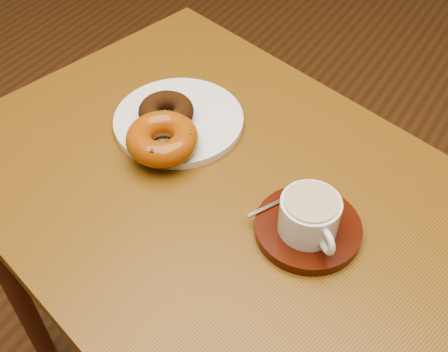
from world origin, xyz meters
The scene contains 7 objects.
cafe_table centered at (0.09, 0.10, 0.69)m, with size 1.01×0.84×0.82m.
donut_plate centered at (-0.04, 0.18, 0.83)m, with size 0.24×0.24×0.01m, color silver.
donut_cinnamon centered at (-0.06, 0.17, 0.86)m, with size 0.10×0.10×0.04m, color black.
donut_caramel centered at (-0.02, 0.10, 0.86)m, with size 0.16×0.16×0.05m.
saucer centered at (0.27, 0.09, 0.83)m, with size 0.16×0.16×0.02m, color #391007.
coffee_cup centered at (0.27, 0.08, 0.87)m, with size 0.11×0.09×0.06m.
teaspoon centered at (0.22, 0.11, 0.84)m, with size 0.05×0.09×0.01m.
Camera 1 is at (0.44, -0.42, 1.50)m, focal length 45.00 mm.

